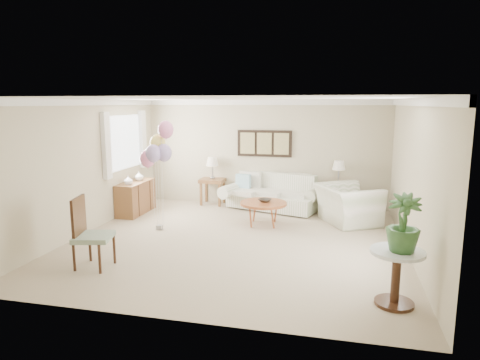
{
  "coord_description": "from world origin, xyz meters",
  "views": [
    {
      "loc": [
        1.79,
        -7.37,
        2.52
      ],
      "look_at": [
        -0.07,
        0.6,
        1.05
      ],
      "focal_mm": 32.0,
      "sensor_mm": 36.0,
      "label": 1
    }
  ],
  "objects_px": {
    "balloon_cluster": "(158,148)",
    "armchair": "(348,204)",
    "coffee_table": "(263,204)",
    "accent_chair": "(89,231)",
    "sofa": "(273,195)"
  },
  "relations": [
    {
      "from": "sofa",
      "to": "coffee_table",
      "type": "relative_size",
      "value": 2.63
    },
    {
      "from": "sofa",
      "to": "balloon_cluster",
      "type": "relative_size",
      "value": 1.17
    },
    {
      "from": "sofa",
      "to": "armchair",
      "type": "relative_size",
      "value": 2.06
    },
    {
      "from": "sofa",
      "to": "coffee_table",
      "type": "xyz_separation_m",
      "value": [
        0.01,
        -1.41,
        0.11
      ]
    },
    {
      "from": "coffee_table",
      "to": "armchair",
      "type": "bearing_deg",
      "value": 18.22
    },
    {
      "from": "coffee_table",
      "to": "accent_chair",
      "type": "xyz_separation_m",
      "value": [
        -2.23,
        -2.91,
        0.12
      ]
    },
    {
      "from": "accent_chair",
      "to": "sofa",
      "type": "bearing_deg",
      "value": 62.75
    },
    {
      "from": "coffee_table",
      "to": "balloon_cluster",
      "type": "relative_size",
      "value": 0.44
    },
    {
      "from": "armchair",
      "to": "accent_chair",
      "type": "bearing_deg",
      "value": 102.9
    },
    {
      "from": "armchair",
      "to": "coffee_table",
      "type": "bearing_deg",
      "value": 79.78
    },
    {
      "from": "balloon_cluster",
      "to": "armchair",
      "type": "bearing_deg",
      "value": 20.52
    },
    {
      "from": "coffee_table",
      "to": "balloon_cluster",
      "type": "bearing_deg",
      "value": -157.53
    },
    {
      "from": "accent_chair",
      "to": "coffee_table",
      "type": "bearing_deg",
      "value": 52.5
    },
    {
      "from": "armchair",
      "to": "balloon_cluster",
      "type": "relative_size",
      "value": 0.57
    },
    {
      "from": "sofa",
      "to": "armchair",
      "type": "bearing_deg",
      "value": -26.05
    }
  ]
}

